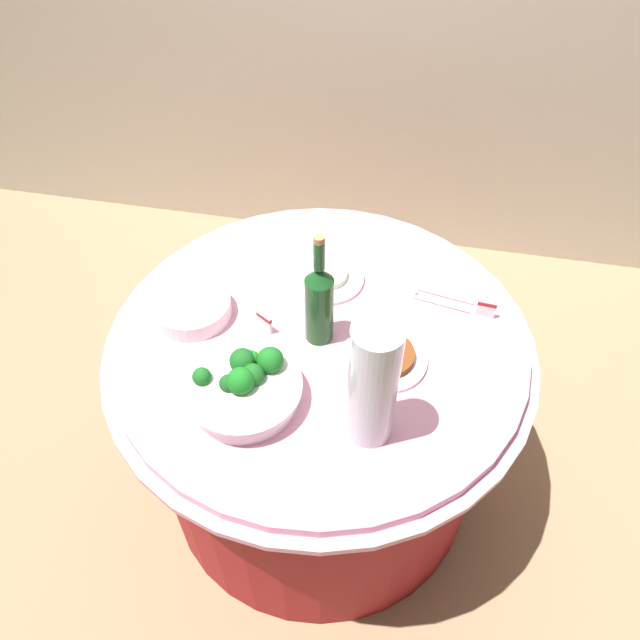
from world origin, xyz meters
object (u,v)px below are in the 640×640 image
food_plate_rice (326,277)px  food_plate_stir_fry (384,357)px  decorative_fruit_vase (372,390)px  wine_bottle (318,301)px  label_placard_front (264,321)px  serving_tongs (441,299)px  broccoli_bowl (245,386)px  plate_stack (192,308)px  label_placard_mid (486,308)px

food_plate_rice → food_plate_stir_fry: size_ratio=1.00×
decorative_fruit_vase → food_plate_stir_fry: size_ratio=1.55×
decorative_fruit_vase → wine_bottle: bearing=123.3°
decorative_fruit_vase → label_placard_front: 0.42m
wine_bottle → serving_tongs: wine_bottle is taller
wine_bottle → decorative_fruit_vase: bearing=-56.7°
broccoli_bowl → plate_stack: (-0.22, 0.24, -0.02)m
wine_bottle → decorative_fruit_vase: decorative_fruit_vase is taller
decorative_fruit_vase → label_placard_mid: (0.26, 0.42, -0.12)m
decorative_fruit_vase → plate_stack: bearing=152.6°
wine_bottle → label_placard_front: bearing=-178.1°
food_plate_rice → label_placard_front: size_ratio=4.00×
plate_stack → label_placard_mid: size_ratio=3.82×
plate_stack → serving_tongs: bearing=15.8°
label_placard_mid → food_plate_rice: bearing=172.6°
food_plate_rice → label_placard_front: 0.26m
plate_stack → food_plate_rice: bearing=32.3°
decorative_fruit_vase → food_plate_rice: bearing=111.8°
decorative_fruit_vase → broccoli_bowl: bearing=174.0°
wine_bottle → decorative_fruit_vase: size_ratio=0.99×
broccoli_bowl → label_placard_mid: broccoli_bowl is taller
food_plate_stir_fry → label_placard_mid: label_placard_mid is taller
serving_tongs → label_placard_mid: label_placard_mid is taller
wine_bottle → serving_tongs: 0.39m
serving_tongs → food_plate_rice: 0.33m
wine_bottle → serving_tongs: size_ratio=2.00×
plate_stack → wine_bottle: 0.37m
label_placard_front → label_placard_mid: 0.60m
label_placard_front → food_plate_rice: bearing=60.8°
serving_tongs → food_plate_stir_fry: size_ratio=0.76×
label_placard_front → wine_bottle: bearing=1.9°
wine_bottle → food_plate_rice: size_ratio=1.53×
plate_stack → label_placard_front: size_ratio=3.82×
food_plate_rice → plate_stack: bearing=-147.7°
label_placard_front → decorative_fruit_vase: bearing=-39.2°
serving_tongs → plate_stack: bearing=-164.2°
wine_bottle → food_plate_stir_fry: bearing=-15.2°
wine_bottle → label_placard_mid: size_ratio=6.11×
plate_stack → broccoli_bowl: bearing=-47.5°
food_plate_stir_fry → food_plate_rice: bearing=127.2°
food_plate_rice → label_placard_mid: 0.46m
serving_tongs → food_plate_stir_fry: food_plate_stir_fry is taller
plate_stack → food_plate_rice: (0.33, 0.21, -0.01)m
broccoli_bowl → serving_tongs: bearing=44.0°
serving_tongs → broccoli_bowl: bearing=-136.0°
broccoli_bowl → food_plate_stir_fry: broccoli_bowl is taller
food_plate_stir_fry → decorative_fruit_vase: bearing=-93.0°
decorative_fruit_vase → food_plate_stir_fry: 0.25m
wine_bottle → label_placard_mid: bearing=20.1°
plate_stack → label_placard_mid: 0.80m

